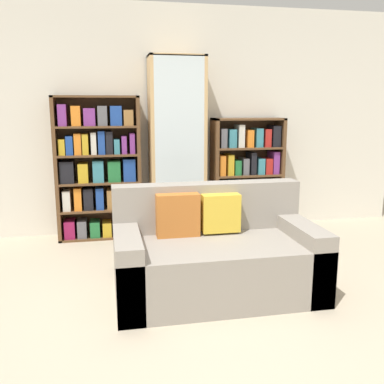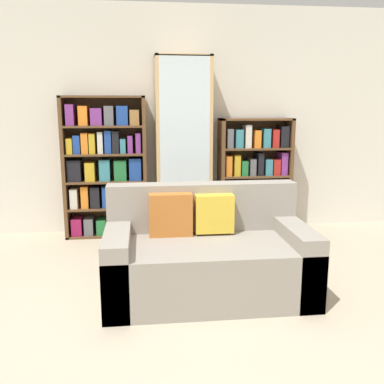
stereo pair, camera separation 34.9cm
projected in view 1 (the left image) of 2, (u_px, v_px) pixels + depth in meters
name	position (u px, v px, depth m)	size (l,w,h in m)	color
ground_plane	(220.00, 332.00, 2.95)	(16.00, 16.00, 0.00)	tan
wall_back	(166.00, 121.00, 5.18)	(6.10, 0.06, 2.70)	silver
couch	(215.00, 256.00, 3.54)	(1.65, 0.90, 0.87)	gray
bookshelf_left	(98.00, 169.00, 4.93)	(0.96, 0.32, 1.64)	brown
display_cabinet	(177.00, 149.00, 5.05)	(0.65, 0.36, 2.09)	tan
bookshelf_right	(247.00, 176.00, 5.31)	(0.88, 0.32, 1.39)	brown
wine_bottle	(235.00, 239.00, 4.55)	(0.07, 0.07, 0.35)	#192333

